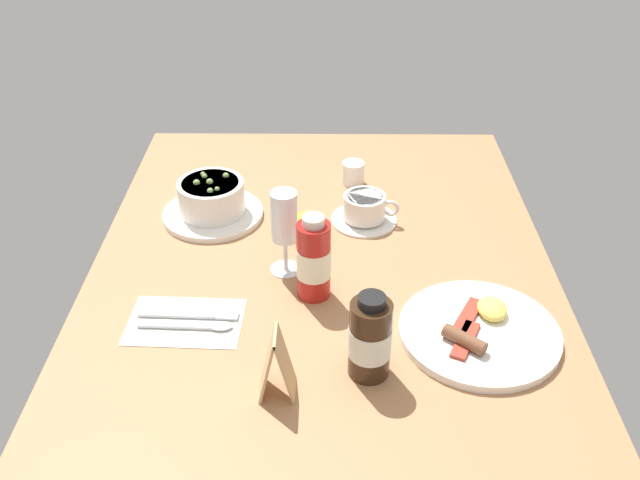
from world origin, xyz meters
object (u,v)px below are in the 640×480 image
at_px(jam_jar, 308,229).
at_px(porridge_bowl, 212,200).
at_px(sauce_bottle_brown, 370,338).
at_px(coffee_cup, 365,209).
at_px(creamer_jug, 353,172).
at_px(menu_card, 277,363).
at_px(sauce_bottle_red, 314,260).
at_px(wine_glass, 284,221).
at_px(breakfast_plate, 479,331).
at_px(cutlery_setting, 188,321).

bearing_deg(jam_jar, porridge_bowl, -114.06).
bearing_deg(porridge_bowl, jam_jar, 65.94).
bearing_deg(sauce_bottle_brown, jam_jar, -164.25).
bearing_deg(jam_jar, coffee_cup, 122.93).
bearing_deg(creamer_jug, menu_card, -11.51).
bearing_deg(sauce_bottle_brown, sauce_bottle_red, -155.60).
bearing_deg(sauce_bottle_red, coffee_cup, 157.71).
height_order(jam_jar, sauce_bottle_brown, sauce_bottle_brown).
xyz_separation_m(wine_glass, breakfast_plate, (0.17, 0.32, -0.09)).
bearing_deg(wine_glass, menu_card, 0.62).
bearing_deg(wine_glass, cutlery_setting, -45.90).
distance_m(creamer_jug, sauce_bottle_red, 0.40).
bearing_deg(sauce_bottle_brown, cutlery_setting, -110.76).
height_order(sauce_bottle_red, menu_card, sauce_bottle_red).
height_order(breakfast_plate, menu_card, menu_card).
bearing_deg(breakfast_plate, porridge_bowl, -126.90).
height_order(coffee_cup, jam_jar, coffee_cup).
height_order(porridge_bowl, sauce_bottle_brown, sauce_bottle_brown).
xyz_separation_m(coffee_cup, jam_jar, (0.07, -0.11, -0.00)).
height_order(creamer_jug, breakfast_plate, creamer_jug).
distance_m(sauce_bottle_brown, sauce_bottle_red, 0.21).
relative_size(porridge_bowl, sauce_bottle_red, 1.29).
relative_size(coffee_cup, jam_jar, 2.60).
xyz_separation_m(breakfast_plate, menu_card, (0.12, -0.31, 0.05)).
bearing_deg(creamer_jug, coffee_cup, 6.81).
distance_m(creamer_jug, jam_jar, 0.25).
bearing_deg(menu_card, creamer_jug, 168.49).
xyz_separation_m(cutlery_setting, breakfast_plate, (0.03, 0.47, 0.01)).
distance_m(porridge_bowl, breakfast_plate, 0.59).
relative_size(sauce_bottle_brown, menu_card, 1.29).
bearing_deg(menu_card, cutlery_setting, -134.04).
height_order(cutlery_setting, sauce_bottle_red, sauce_bottle_red).
relative_size(sauce_bottle_brown, breakfast_plate, 0.56).
height_order(porridge_bowl, jam_jar, porridge_bowl).
relative_size(cutlery_setting, menu_card, 1.73).
xyz_separation_m(creamer_jug, sauce_bottle_red, (0.39, -0.08, 0.05)).
bearing_deg(porridge_bowl, creamer_jug, 116.48).
relative_size(coffee_cup, sauce_bottle_brown, 0.95).
relative_size(porridge_bowl, cutlery_setting, 1.06).
xyz_separation_m(sauce_bottle_brown, menu_card, (0.04, -0.13, -0.01)).
bearing_deg(coffee_cup, menu_card, -17.36).
distance_m(jam_jar, sauce_bottle_brown, 0.37).
bearing_deg(breakfast_plate, menu_card, -68.40).
relative_size(sauce_bottle_brown, sauce_bottle_red, 0.91).
bearing_deg(coffee_cup, wine_glass, -41.77).
xyz_separation_m(wine_glass, sauce_bottle_brown, (0.26, 0.14, -0.04)).
distance_m(wine_glass, jam_jar, 0.13).
bearing_deg(jam_jar, cutlery_setting, -38.10).
bearing_deg(breakfast_plate, sauce_bottle_red, -111.45).
bearing_deg(sauce_bottle_brown, breakfast_plate, 114.76).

